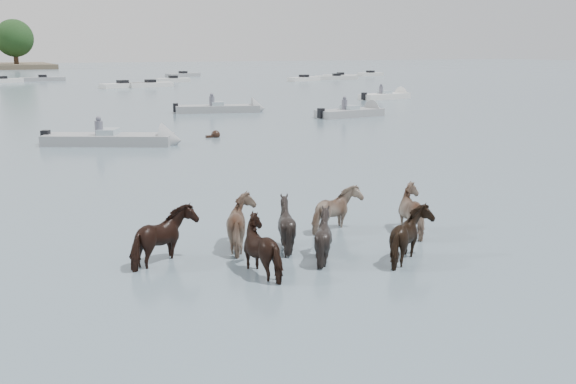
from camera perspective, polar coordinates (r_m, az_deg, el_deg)
name	(u,v)px	position (r m, az deg, el deg)	size (l,w,h in m)	color
ground	(419,258)	(13.71, 11.61, -5.79)	(400.00, 400.00, 0.00)	slate
pony_herd	(308,230)	(13.81, 1.76, -3.43)	(7.52, 4.02, 1.33)	black
swimming_pony	(215,135)	(31.92, -6.53, 5.04)	(0.72, 0.44, 0.44)	black
motorboat_b	(126,140)	(30.08, -14.17, 4.51)	(6.23, 4.31, 1.92)	gray
motorboat_c	(229,109)	(44.67, -5.24, 7.38)	(6.33, 3.28, 1.92)	gray
motorboat_d	(359,113)	(42.06, 6.30, 7.04)	(5.22, 2.13, 1.92)	gray
motorboat_e	(391,96)	(57.32, 9.14, 8.43)	(5.53, 2.43, 1.92)	silver
distant_flotilla	(37,82)	(86.40, -21.39, 9.12)	(104.10, 29.26, 0.93)	gray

